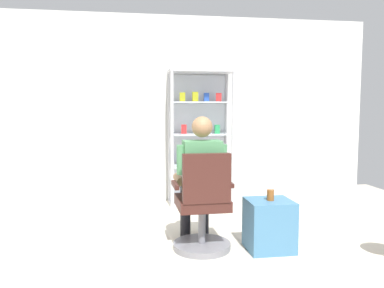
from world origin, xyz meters
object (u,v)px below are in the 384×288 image
at_px(seated_shopkeeper, 200,175).
at_px(tea_glass, 270,195).
at_px(office_chair, 203,211).
at_px(display_cabinet_main, 200,137).
at_px(storage_crate, 269,225).

height_order(seated_shopkeeper, tea_glass, seated_shopkeeper).
height_order(office_chair, seated_shopkeeper, seated_shopkeeper).
relative_size(display_cabinet_main, storage_crate, 3.89).
xyz_separation_m(display_cabinet_main, seated_shopkeeper, (-0.30, -1.73, -0.25)).
height_order(display_cabinet_main, tea_glass, display_cabinet_main).
bearing_deg(storage_crate, tea_glass, -78.67).
distance_m(office_chair, storage_crate, 0.66).
distance_m(display_cabinet_main, office_chair, 2.00).
xyz_separation_m(display_cabinet_main, office_chair, (-0.30, -1.89, -0.57)).
height_order(office_chair, tea_glass, office_chair).
bearing_deg(display_cabinet_main, seated_shopkeeper, -99.86).
distance_m(office_chair, tea_glass, 0.66).
bearing_deg(tea_glass, storage_crate, 101.33).
distance_m(seated_shopkeeper, storage_crate, 0.83).
bearing_deg(storage_crate, display_cabinet_main, 99.85).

